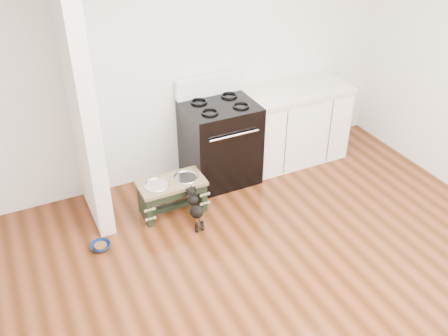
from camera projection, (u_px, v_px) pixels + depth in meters
ground at (307, 317)px, 4.03m from camera, size 5.00×5.00×0.00m
room_shell at (329, 143)px, 3.16m from camera, size 5.00×5.00×5.00m
partition_wall at (79, 93)px, 4.47m from camera, size 0.15×0.80×2.70m
oven_range at (220, 141)px, 5.51m from camera, size 0.76×0.69×1.14m
cabinet_run at (294, 124)px, 5.89m from camera, size 1.24×0.64×0.91m
dog_feeder at (172, 190)px, 5.08m from camera, size 0.67×0.36×0.38m
puppy at (195, 207)px, 4.91m from camera, size 0.12×0.35×0.41m
floor_bowl at (101, 246)px, 4.71m from camera, size 0.25×0.25×0.06m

